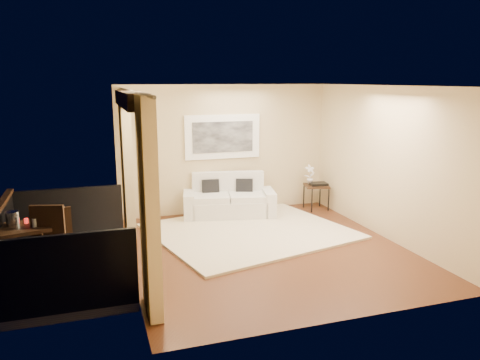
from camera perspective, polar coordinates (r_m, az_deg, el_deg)
floor at (r=7.96m, az=3.29°, el=-8.43°), size 5.00×5.00×0.00m
room_shell at (r=6.97m, az=-13.24°, el=9.57°), size 5.00×6.40×5.00m
balcony at (r=7.44m, az=-21.51°, el=-9.35°), size 1.81×2.60×1.17m
curtains at (r=7.12m, az=-12.62°, el=0.01°), size 0.16×4.80×2.64m
artwork at (r=9.84m, az=-2.12°, el=5.28°), size 1.62×0.07×0.92m
rug at (r=8.79m, az=1.15°, el=-6.24°), size 3.94×3.62×0.04m
sofa at (r=9.74m, az=-1.37°, el=-2.61°), size 1.99×1.17×0.89m
side_table at (r=10.34m, az=9.30°, el=-0.91°), size 0.61×0.61×0.55m
tray at (r=10.32m, az=9.51°, el=-0.46°), size 0.41×0.33×0.05m
orchid at (r=10.33m, az=8.51°, el=0.66°), size 0.24×0.17×0.43m
bistro_table at (r=7.32m, az=-24.92°, el=-5.72°), size 0.80×0.80×0.78m
balcony_chair_far at (r=7.40m, az=-21.45°, el=-6.16°), size 0.47×0.48×1.00m
balcony_chair_near at (r=7.10m, az=-22.53°, el=-6.57°), size 0.57×0.57×1.08m
ice_bucket at (r=7.36m, az=-25.96°, el=-4.24°), size 0.18×0.18×0.20m
candle at (r=7.40m, az=-24.62°, el=-4.54°), size 0.06×0.06×0.07m
vase at (r=7.14m, az=-25.50°, el=-4.77°), size 0.04×0.04×0.18m
glass_a at (r=7.16m, az=-23.78°, el=-4.80°), size 0.06×0.06×0.12m
glass_b at (r=7.31m, az=-23.72°, el=-4.46°), size 0.06×0.06×0.12m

